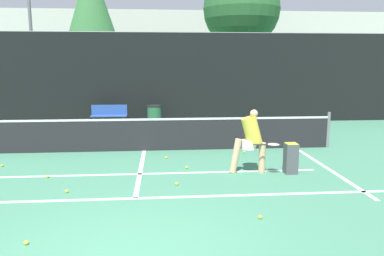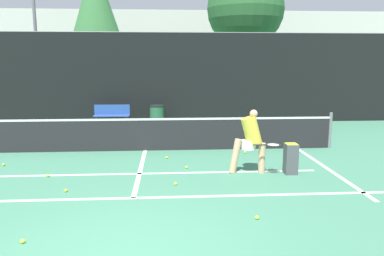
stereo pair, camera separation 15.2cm
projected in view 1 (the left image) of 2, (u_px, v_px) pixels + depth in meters
court_baseline_near at (135, 198)px, 7.07m from camera, size 11.00×0.10×0.01m
court_service_line at (140, 174)px, 8.60m from camera, size 8.25×0.10×0.01m
court_center_mark at (141, 169)px, 8.96m from camera, size 0.10×3.86×0.01m
court_sideline_right at (323, 165)px, 9.33m from camera, size 0.10×4.86×0.01m
net at (144, 133)px, 10.77m from camera, size 11.09×0.09×1.07m
fence_back at (148, 78)px, 15.44m from camera, size 24.00×0.06×3.75m
player_practicing at (251, 139)px, 8.59m from camera, size 1.12×0.62×1.49m
tennis_ball_scattered_0 at (48, 176)px, 8.32m from camera, size 0.07×0.07×0.07m
tennis_ball_scattered_1 at (260, 217)px, 6.14m from camera, size 0.07×0.07×0.07m
tennis_ball_scattered_3 at (244, 152)px, 10.58m from camera, size 0.07×0.07×0.07m
tennis_ball_scattered_4 at (187, 167)px, 9.04m from camera, size 0.07×0.07×0.07m
tennis_ball_scattered_5 at (177, 184)px, 7.82m from camera, size 0.07×0.07×0.07m
tennis_ball_scattered_6 at (2, 166)px, 9.19m from camera, size 0.07×0.07×0.07m
tennis_ball_scattered_8 at (67, 191)px, 7.37m from camera, size 0.07×0.07×0.07m
tennis_ball_scattered_10 at (26, 243)px, 5.28m from camera, size 0.07×0.07×0.07m
tennis_ball_scattered_11 at (166, 158)px, 9.95m from camera, size 0.07×0.07×0.07m
ball_hopper at (291, 158)px, 8.61m from camera, size 0.28×0.28×0.71m
courtside_bench at (109, 115)px, 14.82m from camera, size 1.40×0.39×0.86m
trash_bin at (154, 115)px, 15.11m from camera, size 0.59×0.59×0.82m
parked_car at (90, 99)px, 19.50m from camera, size 1.80×4.52×1.51m
tree_west at (91, 2)px, 21.90m from camera, size 3.17×3.17×8.46m
tree_mid at (241, 9)px, 21.24m from camera, size 4.37×4.37×7.68m
building_far at (154, 54)px, 29.27m from camera, size 36.00×2.40×6.34m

